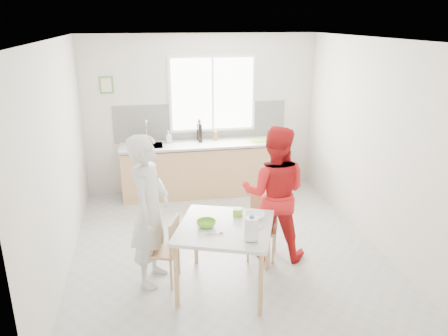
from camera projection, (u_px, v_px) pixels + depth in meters
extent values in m
plane|color=#B7B7B2|center=(225.00, 246.00, 5.91)|extent=(4.50, 4.50, 0.00)
plane|color=silver|center=(201.00, 114.00, 7.56)|extent=(4.00, 0.00, 4.00)
plane|color=silver|center=(280.00, 233.00, 3.38)|extent=(4.00, 0.00, 4.00)
plane|color=silver|center=(58.00, 160.00, 5.12)|extent=(0.00, 4.50, 4.50)
plane|color=silver|center=(373.00, 143.00, 5.82)|extent=(0.00, 4.50, 4.50)
plane|color=white|center=(226.00, 39.00, 5.03)|extent=(4.50, 4.50, 0.00)
cube|color=white|center=(213.00, 94.00, 7.47)|extent=(1.50, 0.03, 1.30)
cube|color=white|center=(213.00, 94.00, 7.45)|extent=(1.40, 0.02, 1.20)
cube|color=white|center=(213.00, 94.00, 7.44)|extent=(0.03, 0.03, 1.20)
cube|color=white|center=(201.00, 122.00, 7.59)|extent=(3.00, 0.02, 0.65)
cube|color=#5A9945|center=(106.00, 85.00, 7.10)|extent=(0.22, 0.02, 0.28)
cube|color=beige|center=(106.00, 85.00, 7.09)|extent=(0.16, 0.01, 0.22)
cube|color=tan|center=(204.00, 170.00, 7.58)|extent=(2.80, 0.60, 0.86)
cube|color=#3F3326|center=(205.00, 190.00, 7.70)|extent=(2.80, 0.54, 0.10)
cube|color=silver|center=(204.00, 144.00, 7.43)|extent=(2.84, 0.64, 0.04)
cube|color=#A5A5AA|center=(148.00, 147.00, 7.26)|extent=(0.50, 0.40, 0.03)
cylinder|color=silver|center=(147.00, 133.00, 7.34)|extent=(0.02, 0.02, 0.36)
torus|color=silver|center=(146.00, 123.00, 7.22)|extent=(0.02, 0.18, 0.18)
cube|color=silver|center=(225.00, 227.00, 4.78)|extent=(1.30, 1.30, 0.04)
cylinder|color=tan|center=(176.00, 277.00, 4.57)|extent=(0.05, 0.05, 0.72)
cylinder|color=tan|center=(196.00, 238.00, 5.39)|extent=(0.05, 0.05, 0.72)
cylinder|color=tan|center=(261.00, 286.00, 4.42)|extent=(0.05, 0.05, 0.72)
cylinder|color=tan|center=(268.00, 244.00, 5.25)|extent=(0.05, 0.05, 0.72)
cube|color=tan|center=(161.00, 250.00, 5.02)|extent=(0.48, 0.48, 0.04)
cube|color=tan|center=(174.00, 235.00, 4.92)|extent=(0.15, 0.34, 0.39)
cylinder|color=tan|center=(153.00, 258.00, 5.26)|extent=(0.03, 0.03, 0.38)
cylinder|color=tan|center=(144.00, 272.00, 4.96)|extent=(0.03, 0.03, 0.38)
cylinder|color=tan|center=(179.00, 260.00, 5.21)|extent=(0.03, 0.03, 0.38)
cylinder|color=tan|center=(171.00, 275.00, 4.91)|extent=(0.03, 0.03, 0.38)
cube|color=tan|center=(262.00, 229.00, 5.54)|extent=(0.48, 0.48, 0.04)
cube|color=tan|center=(264.00, 208.00, 5.63)|extent=(0.34, 0.15, 0.39)
cylinder|color=tan|center=(248.00, 248.00, 5.48)|extent=(0.03, 0.03, 0.38)
cylinder|color=tan|center=(273.00, 250.00, 5.43)|extent=(0.03, 0.03, 0.38)
cylinder|color=tan|center=(251.00, 236.00, 5.78)|extent=(0.03, 0.03, 0.38)
cylinder|color=tan|center=(275.00, 238.00, 5.73)|extent=(0.03, 0.03, 0.38)
imported|color=silver|center=(150.00, 211.00, 4.88)|extent=(0.62, 0.75, 1.77)
imported|color=red|center=(274.00, 193.00, 5.43)|extent=(1.01, 0.90, 1.72)
imported|color=#6DBA2B|center=(206.00, 224.00, 4.75)|extent=(0.27, 0.27, 0.07)
imported|color=white|center=(255.00, 216.00, 4.95)|extent=(0.28, 0.28, 0.05)
cylinder|color=white|center=(252.00, 228.00, 4.42)|extent=(0.15, 0.15, 0.24)
cylinder|color=blue|center=(252.00, 217.00, 4.37)|extent=(0.05, 0.05, 0.03)
torus|color=white|center=(259.00, 226.00, 4.42)|extent=(0.11, 0.06, 0.11)
cube|color=#86CF2F|center=(238.00, 212.00, 5.00)|extent=(0.13, 0.13, 0.09)
cylinder|color=#A5A5AA|center=(214.00, 234.00, 4.58)|extent=(0.16, 0.01, 0.01)
cube|color=#7DC22C|center=(259.00, 140.00, 7.55)|extent=(0.37, 0.28, 0.01)
cylinder|color=black|center=(200.00, 133.00, 7.39)|extent=(0.07, 0.07, 0.32)
cylinder|color=black|center=(199.00, 132.00, 7.54)|extent=(0.07, 0.07, 0.30)
cylinder|color=#945B20|center=(215.00, 136.00, 7.54)|extent=(0.06, 0.06, 0.16)
imported|color=#999999|center=(168.00, 137.00, 7.39)|extent=(0.12, 0.12, 0.21)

